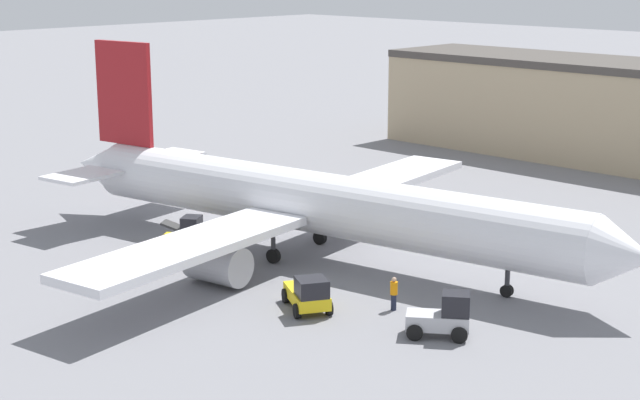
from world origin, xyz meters
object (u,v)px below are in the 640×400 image
ground_crew_worker (394,293)px  airplane (306,202)px  baggage_tug (443,317)px  belt_loader_truck (185,238)px  pushback_tug (308,294)px

ground_crew_worker → airplane: bearing=-105.5°
ground_crew_worker → baggage_tug: (4.17, -1.20, 0.07)m
airplane → ground_crew_worker: (10.39, -3.80, -2.48)m
belt_loader_truck → pushback_tug: (12.72, -1.74, -0.18)m
airplane → baggage_tug: (14.56, -4.99, -2.41)m
baggage_tug → pushback_tug: (-7.34, -2.03, -0.09)m
airplane → pushback_tug: 10.38m
ground_crew_worker → pushback_tug: bearing=-39.9°
airplane → ground_crew_worker: airplane is taller
ground_crew_worker → pushback_tug: pushback_tug is taller
belt_loader_truck → ground_crew_worker: bearing=-27.3°
ground_crew_worker → pushback_tug: 4.52m
pushback_tug → airplane: bearing=165.8°
baggage_tug → pushback_tug: 7.62m
baggage_tug → belt_loader_truck: 20.06m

